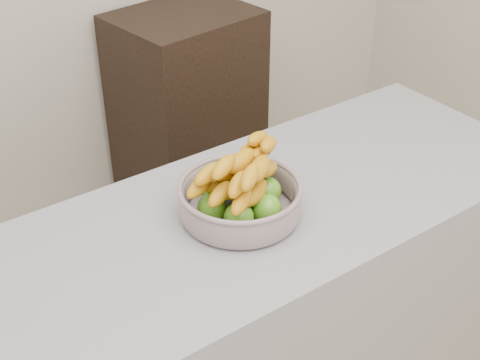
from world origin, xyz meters
name	(u,v)px	position (x,y,z in m)	size (l,w,h in m)	color
cabinet	(188,123)	(0.68, 1.78, 0.48)	(0.54, 0.43, 0.97)	black
fruit_bowl	(240,196)	(0.14, 0.65, 0.96)	(0.29, 0.29, 0.17)	#AABFCC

